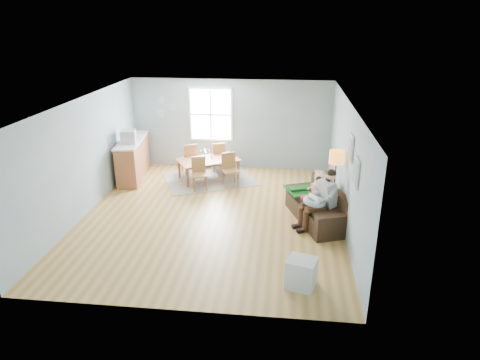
# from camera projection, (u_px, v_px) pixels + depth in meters

# --- Properties ---
(room) EXTENTS (8.40, 9.40, 3.90)m
(room) POSITION_uv_depth(u_px,v_px,m) (210.00, 115.00, 9.25)
(room) COLOR olive
(window) EXTENTS (1.32, 0.08, 1.62)m
(window) POSITION_uv_depth(u_px,v_px,m) (211.00, 114.00, 12.80)
(window) COLOR white
(window) RESTS_ON room
(pictures) EXTENTS (0.05, 1.34, 0.74)m
(pictures) POSITION_uv_depth(u_px,v_px,m) (353.00, 160.00, 8.18)
(pictures) COLOR white
(pictures) RESTS_ON room
(wall_plates) EXTENTS (0.67, 0.02, 0.66)m
(wall_plates) POSITION_uv_depth(u_px,v_px,m) (165.00, 107.00, 12.89)
(wall_plates) COLOR #8897A3
(wall_plates) RESTS_ON room
(sofa) EXTENTS (1.48, 2.16, 0.81)m
(sofa) POSITION_uv_depth(u_px,v_px,m) (320.00, 209.00, 9.80)
(sofa) COLOR black
(sofa) RESTS_ON room
(green_throw) EXTENTS (1.13, 1.05, 0.04)m
(green_throw) POSITION_uv_depth(u_px,v_px,m) (306.00, 189.00, 10.30)
(green_throw) COLOR #155F26
(green_throw) RESTS_ON sofa
(beige_pillow) EXTENTS (0.25, 0.48, 0.46)m
(beige_pillow) POSITION_uv_depth(u_px,v_px,m) (320.00, 182.00, 10.16)
(beige_pillow) COLOR tan
(beige_pillow) RESTS_ON sofa
(father) EXTENTS (1.01, 0.77, 1.34)m
(father) POSITION_uv_depth(u_px,v_px,m) (321.00, 197.00, 9.36)
(father) COLOR #949497
(father) RESTS_ON sofa
(nursing_pillow) EXTENTS (0.64, 0.63, 0.21)m
(nursing_pillow) POSITION_uv_depth(u_px,v_px,m) (314.00, 202.00, 9.36)
(nursing_pillow) COLOR silver
(nursing_pillow) RESTS_ON father
(infant) EXTENTS (0.26, 0.34, 0.13)m
(infant) POSITION_uv_depth(u_px,v_px,m) (314.00, 198.00, 9.36)
(infant) COLOR white
(infant) RESTS_ON nursing_pillow
(toddler) EXTENTS (0.54, 0.42, 0.80)m
(toddler) POSITION_uv_depth(u_px,v_px,m) (315.00, 190.00, 9.81)
(toddler) COLOR white
(toddler) RESTS_ON sofa
(floor_lamp) EXTENTS (0.33, 0.33, 1.65)m
(floor_lamp) POSITION_uv_depth(u_px,v_px,m) (336.00, 163.00, 9.49)
(floor_lamp) COLOR black
(floor_lamp) RESTS_ON room
(storage_cube) EXTENTS (0.59, 0.55, 0.54)m
(storage_cube) POSITION_uv_depth(u_px,v_px,m) (301.00, 273.00, 7.40)
(storage_cube) COLOR silver
(storage_cube) RESTS_ON room
(rug) EXTENTS (2.97, 2.68, 0.01)m
(rug) POSITION_uv_depth(u_px,v_px,m) (209.00, 179.00, 12.36)
(rug) COLOR #99958C
(rug) RESTS_ON room
(dining_table) EXTENTS (1.94, 1.68, 0.59)m
(dining_table) POSITION_uv_depth(u_px,v_px,m) (209.00, 170.00, 12.25)
(dining_table) COLOR brown
(dining_table) RESTS_ON rug
(chair_sw) EXTENTS (0.50, 0.50, 0.89)m
(chair_sw) POSITION_uv_depth(u_px,v_px,m) (199.00, 171.00, 11.52)
(chair_sw) COLOR olive
(chair_sw) RESTS_ON rug
(chair_se) EXTENTS (0.55, 0.55, 0.92)m
(chair_se) POSITION_uv_depth(u_px,v_px,m) (230.00, 167.00, 11.77)
(chair_se) COLOR olive
(chair_se) RESTS_ON rug
(chair_nw) EXTENTS (0.58, 0.58, 0.94)m
(chair_nw) POSITION_uv_depth(u_px,v_px,m) (190.00, 157.00, 12.57)
(chair_nw) COLOR olive
(chair_nw) RESTS_ON rug
(chair_ne) EXTENTS (0.54, 0.54, 0.90)m
(chair_ne) POSITION_uv_depth(u_px,v_px,m) (218.00, 155.00, 12.83)
(chair_ne) COLOR olive
(chair_ne) RESTS_ON rug
(counter) EXTENTS (0.85, 2.09, 1.14)m
(counter) POSITION_uv_depth(u_px,v_px,m) (133.00, 158.00, 12.33)
(counter) COLOR brown
(counter) RESTS_ON room
(monitor) EXTENTS (0.46, 0.44, 0.37)m
(monitor) POSITION_uv_depth(u_px,v_px,m) (128.00, 137.00, 11.70)
(monitor) COLOR #B0B0B5
(monitor) RESTS_ON counter
(baby_swing) EXTENTS (0.96, 0.97, 0.80)m
(baby_swing) POSITION_uv_depth(u_px,v_px,m) (206.00, 165.00, 12.40)
(baby_swing) COLOR #B0B0B5
(baby_swing) RESTS_ON room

